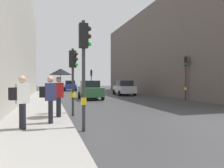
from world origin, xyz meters
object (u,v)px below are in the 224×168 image
at_px(car_green_estate, 90,90).
at_px(pedestrian_with_grey_backpack, 49,97).
at_px(car_silver_hatchback, 124,88).
at_px(pedestrian_with_black_backpack, 21,99).
at_px(traffic_light_near_left, 84,55).
at_px(traffic_light_mid_street, 186,69).
at_px(car_blue_van, 70,86).
at_px(traffic_light_near_right, 73,70).
at_px(traffic_light_far_median, 91,77).
at_px(pedestrian_with_umbrella, 60,79).

relative_size(car_green_estate, pedestrian_with_grey_backpack, 2.40).
relative_size(car_silver_hatchback, pedestrian_with_black_backpack, 2.44).
xyz_separation_m(traffic_light_near_left, pedestrian_with_black_backpack, (-2.05, 0.26, -1.48)).
height_order(car_green_estate, pedestrian_with_black_backpack, pedestrian_with_black_backpack).
xyz_separation_m(traffic_light_near_left, pedestrian_with_grey_backpack, (-1.16, 1.01, -1.48)).
distance_m(traffic_light_mid_street, car_green_estate, 8.94).
bearing_deg(pedestrian_with_black_backpack, car_blue_van, 81.24).
height_order(traffic_light_mid_street, pedestrian_with_grey_backpack, traffic_light_mid_street).
relative_size(traffic_light_near_left, car_blue_van, 0.90).
height_order(traffic_light_mid_street, car_blue_van, traffic_light_mid_street).
height_order(traffic_light_mid_street, traffic_light_near_left, traffic_light_mid_street).
xyz_separation_m(traffic_light_near_left, car_silver_hatchback, (7.55, 16.27, -1.76)).
distance_m(car_silver_hatchback, car_green_estate, 6.32).
bearing_deg(car_blue_van, traffic_light_near_right, -95.29).
height_order(traffic_light_mid_street, car_green_estate, traffic_light_mid_street).
xyz_separation_m(traffic_light_near_right, car_green_estate, (2.63, 9.02, -1.44)).
bearing_deg(car_green_estate, traffic_light_far_median, 78.02).
height_order(car_blue_van, pedestrian_with_grey_backpack, pedestrian_with_grey_backpack).
bearing_deg(traffic_light_near_right, traffic_light_mid_street, 26.74).
height_order(traffic_light_far_median, pedestrian_with_umbrella, traffic_light_far_median).
distance_m(traffic_light_far_median, pedestrian_with_black_backpack, 23.41).
bearing_deg(car_green_estate, pedestrian_with_umbrella, -108.38).
bearing_deg(traffic_light_far_median, car_blue_van, 110.48).
distance_m(traffic_light_near_left, traffic_light_far_median, 23.11).
bearing_deg(car_silver_hatchback, traffic_light_near_right, -120.18).
bearing_deg(pedestrian_with_black_backpack, traffic_light_mid_street, 33.52).
height_order(car_blue_van, car_green_estate, same).
height_order(traffic_light_near_right, pedestrian_with_black_backpack, traffic_light_near_right).
height_order(traffic_light_mid_street, pedestrian_with_black_backpack, traffic_light_mid_street).
height_order(traffic_light_mid_street, car_silver_hatchback, traffic_light_mid_street).
bearing_deg(pedestrian_with_black_backpack, traffic_light_near_right, 55.92).
bearing_deg(pedestrian_with_umbrella, car_blue_van, 83.43).
height_order(traffic_light_far_median, car_blue_van, traffic_light_far_median).
bearing_deg(car_silver_hatchback, traffic_light_near_left, -114.89).
xyz_separation_m(traffic_light_mid_street, pedestrian_with_grey_backpack, (-11.69, -7.59, -1.59)).
distance_m(traffic_light_mid_street, pedestrian_with_umbrella, 12.89).
height_order(car_green_estate, pedestrian_with_umbrella, pedestrian_with_umbrella).
relative_size(traffic_light_near_right, pedestrian_with_grey_backpack, 1.89).
relative_size(traffic_light_near_left, pedestrian_with_umbrella, 1.79).
bearing_deg(traffic_light_near_right, car_blue_van, 84.71).
bearing_deg(car_silver_hatchback, pedestrian_with_umbrella, -120.57).
xyz_separation_m(traffic_light_mid_street, traffic_light_near_right, (-10.54, -5.31, -0.44)).
height_order(traffic_light_near_right, car_blue_van, traffic_light_near_right).
bearing_deg(car_silver_hatchback, pedestrian_with_grey_backpack, -119.70).
bearing_deg(car_blue_van, traffic_light_near_left, -94.69).
xyz_separation_m(pedestrian_with_umbrella, pedestrian_with_grey_backpack, (-0.46, -1.31, -0.68)).
height_order(traffic_light_far_median, pedestrian_with_black_backpack, traffic_light_far_median).
relative_size(traffic_light_near_right, car_green_estate, 0.79).
relative_size(pedestrian_with_black_backpack, pedestrian_with_grey_backpack, 1.00).
distance_m(traffic_light_mid_street, traffic_light_near_right, 11.81).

